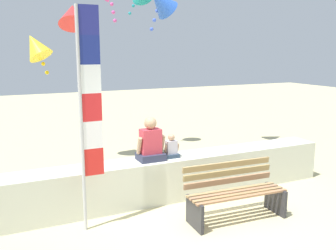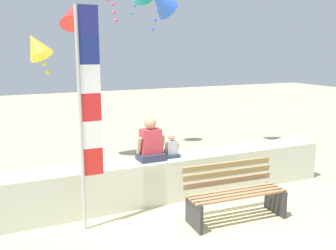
{
  "view_description": "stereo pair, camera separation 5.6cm",
  "coord_description": "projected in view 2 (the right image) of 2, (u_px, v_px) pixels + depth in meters",
  "views": [
    {
      "loc": [
        -2.95,
        -4.6,
        2.68
      ],
      "look_at": [
        -0.14,
        1.38,
        1.37
      ],
      "focal_mm": 40.52,
      "sensor_mm": 36.0,
      "label": 1
    },
    {
      "loc": [
        -2.9,
        -4.63,
        2.68
      ],
      "look_at": [
        -0.14,
        1.38,
        1.37
      ],
      "focal_mm": 40.52,
      "sensor_mm": 36.0,
      "label": 2
    }
  ],
  "objects": [
    {
      "name": "ground_plane",
      "position": [
        214.0,
        227.0,
        5.83
      ],
      "size": [
        40.0,
        40.0,
        0.0
      ],
      "primitive_type": "plane",
      "color": "#C8BC8B"
    },
    {
      "name": "seawall_ledge",
      "position": [
        175.0,
        177.0,
        6.99
      ],
      "size": [
        6.28,
        0.61,
        0.77
      ],
      "primitive_type": "cube",
      "color": "beige",
      "rests_on": "ground"
    },
    {
      "name": "park_bench",
      "position": [
        234.0,
        194.0,
        6.08
      ],
      "size": [
        1.65,
        0.69,
        0.88
      ],
      "color": "#A3724E",
      "rests_on": "ground"
    },
    {
      "name": "person_adult",
      "position": [
        151.0,
        143.0,
        6.64
      ],
      "size": [
        0.51,
        0.37,
        0.78
      ],
      "color": "#2E3249",
      "rests_on": "seawall_ledge"
    },
    {
      "name": "person_child",
      "position": [
        171.0,
        148.0,
        6.83
      ],
      "size": [
        0.28,
        0.21,
        0.43
      ],
      "color": "#2B3C51",
      "rests_on": "seawall_ledge"
    },
    {
      "name": "flag_banner",
      "position": [
        87.0,
        106.0,
        5.44
      ],
      "size": [
        0.34,
        0.05,
        3.29
      ],
      "color": "#B7B7BC",
      "rests_on": "ground"
    },
    {
      "name": "kite_blue",
      "position": [
        161.0,
        1.0,
        7.68
      ],
      "size": [
        0.82,
        0.65,
        0.94
      ],
      "color": "blue"
    },
    {
      "name": "kite_yellow",
      "position": [
        36.0,
        46.0,
        7.48
      ],
      "size": [
        0.81,
        0.82,
        0.91
      ],
      "color": "yellow"
    },
    {
      "name": "kite_red",
      "position": [
        74.0,
        15.0,
        8.57
      ],
      "size": [
        0.81,
        0.94,
        0.97
      ],
      "color": "red"
    }
  ]
}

